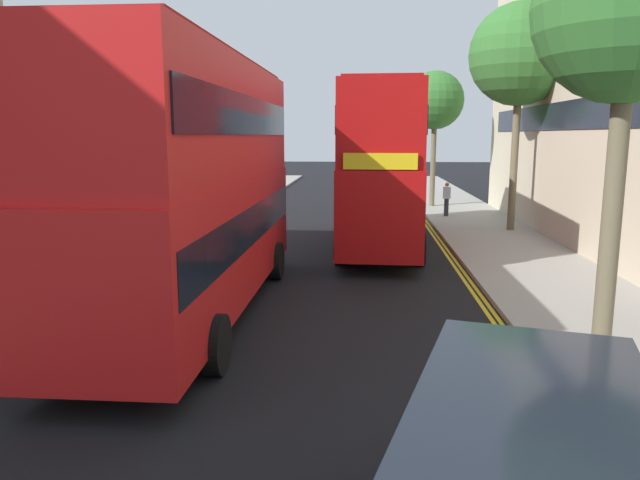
# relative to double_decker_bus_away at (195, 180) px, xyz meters

# --- Properties ---
(sidewalk_right) EXTENTS (4.00, 80.00, 0.14)m
(sidewalk_right) POSITION_rel_double_decker_bus_away_xyz_m (8.76, 4.59, -2.96)
(sidewalk_right) COLOR #9E9991
(sidewalk_right) RESTS_ON ground
(sidewalk_left) EXTENTS (4.00, 80.00, 0.14)m
(sidewalk_left) POSITION_rel_double_decker_bus_away_xyz_m (-4.24, 4.59, -2.96)
(sidewalk_left) COLOR #9E9991
(sidewalk_left) RESTS_ON ground
(kerb_line_outer) EXTENTS (0.10, 56.00, 0.01)m
(kerb_line_outer) POSITION_rel_double_decker_bus_away_xyz_m (6.66, 2.59, -3.03)
(kerb_line_outer) COLOR yellow
(kerb_line_outer) RESTS_ON ground
(kerb_line_inner) EXTENTS (0.10, 56.00, 0.01)m
(kerb_line_inner) POSITION_rel_double_decker_bus_away_xyz_m (6.50, 2.59, -3.03)
(kerb_line_inner) COLOR yellow
(kerb_line_inner) RESTS_ON ground
(double_decker_bus_away) EXTENTS (2.86, 10.83, 5.64)m
(double_decker_bus_away) POSITION_rel_double_decker_bus_away_xyz_m (0.00, 0.00, 0.00)
(double_decker_bus_away) COLOR red
(double_decker_bus_away) RESTS_ON ground
(double_decker_bus_oncoming) EXTENTS (3.12, 10.89, 5.64)m
(double_decker_bus_oncoming) POSITION_rel_double_decker_bus_away_xyz_m (4.34, 8.80, 0.00)
(double_decker_bus_oncoming) COLOR #B20F0F
(double_decker_bus_oncoming) RESTS_ON ground
(pedestrian_far) EXTENTS (0.34, 0.22, 1.62)m
(pedestrian_far) POSITION_rel_double_decker_bus_away_xyz_m (7.69, 15.98, -2.04)
(pedestrian_far) COLOR #2D2D38
(pedestrian_far) RESTS_ON sidewalk_right
(street_tree_near) EXTENTS (4.00, 4.00, 8.98)m
(street_tree_near) POSITION_rel_double_decker_bus_away_xyz_m (9.77, 11.94, 4.06)
(street_tree_near) COLOR #6B6047
(street_tree_near) RESTS_ON sidewalk_right
(street_tree_mid) EXTENTS (2.83, 2.83, 7.13)m
(street_tree_mid) POSITION_rel_double_decker_bus_away_xyz_m (7.56, -3.16, 2.76)
(street_tree_mid) COLOR #6B6047
(street_tree_mid) RESTS_ON sidewalk_right
(street_tree_far) EXTENTS (3.09, 3.09, 7.25)m
(street_tree_far) POSITION_rel_double_decker_bus_away_xyz_m (7.48, 20.20, 2.77)
(street_tree_far) COLOR #6B6047
(street_tree_far) RESTS_ON sidewalk_right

